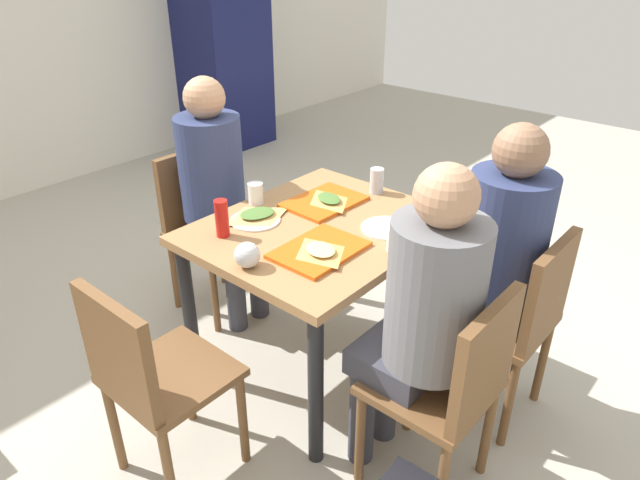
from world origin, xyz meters
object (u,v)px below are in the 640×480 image
Objects in this scene: paper_plate_center at (255,220)px; plastic_cup_b at (396,239)px; paper_plate_near_edge at (387,228)px; tray_red_far at (324,202)px; pizza_slice_a at (321,251)px; tray_red_near at (319,250)px; pizza_slice_c at (257,215)px; person_far_side at (217,183)px; condiment_bottle at (222,218)px; plastic_cup_a at (256,193)px; person_in_red at (423,308)px; drink_fridge at (223,43)px; chair_near_left at (453,384)px; chair_near_right at (518,315)px; chair_far_side at (204,219)px; chair_left_end at (150,375)px; soda_can at (377,181)px; foil_bundle at (247,255)px; person_in_brown_jacket at (494,250)px; main_table at (320,245)px; pizza_slice_b at (329,199)px.

paper_plate_center is 2.20× the size of plastic_cup_b.
plastic_cup_b reaches higher than paper_plate_near_edge.
tray_red_far is 0.50m from pizza_slice_a.
pizza_slice_c reaches higher than tray_red_near.
person_far_side is 7.98× the size of condiment_bottle.
plastic_cup_a reaches higher than paper_plate_near_edge.
paper_plate_center is 0.19m from plastic_cup_a.
pizza_slice_a is at bearing 83.76° from person_in_red.
pizza_slice_c is 0.14× the size of drink_fridge.
chair_near_left reaches higher than paper_plate_center.
pizza_slice_c is (-0.39, 1.07, 0.25)m from chair_near_right.
chair_far_side reaches higher than plastic_cup_b.
person_far_side is (0.90, 0.68, 0.25)m from chair_left_end.
tray_red_far is 0.29m from soda_can.
paper_plate_near_edge is at bearing -19.99° from foil_bundle.
person_in_red is 1.00× the size of person_far_side.
pizza_slice_c is (0.03, 0.01, 0.01)m from paper_plate_center.
pizza_slice_a is (-0.47, 0.50, 0.01)m from person_in_brown_jacket.
person_far_side is at bearing 76.52° from pizza_slice_a.
main_table is 0.69m from person_far_side.
soda_can reaches higher than paper_plate_near_edge.
condiment_bottle is at bearing 94.86° from person_in_red.
chair_near_left is at bearing -107.64° from main_table.
chair_near_left is 0.28m from person_in_red.
chair_near_left is at bearing -122.55° from plastic_cup_b.
person_in_brown_jacket is 3.55× the size of tray_red_near.
chair_left_end is 0.68× the size of person_far_side.
person_in_red is at bearing -98.44° from tray_red_near.
paper_plate_near_edge is at bearing -80.34° from person_far_side.
condiment_bottle is at bearing 22.96° from chair_left_end.
paper_plate_near_edge is at bearing -73.36° from plastic_cup_a.
chair_left_end is 0.82m from paper_plate_center.
chair_far_side reaches higher than tray_red_far.
person_in_brown_jacket and person_far_side have the same top height.
paper_plate_center is 0.64m from plastic_cup_b.
plastic_cup_b is at bearing 57.45° from chair_near_left.
pizza_slice_c is at bearing 18.10° from chair_left_end.
chair_near_left is 0.46× the size of drink_fridge.
pizza_slice_b reaches higher than main_table.
person_in_brown_jacket is 0.39m from plastic_cup_b.
chair_near_right is 3.63× the size of pizza_slice_a.
person_far_side reaches higher than chair_left_end.
person_far_side is at bearing 85.17° from plastic_cup_a.
person_in_brown_jacket is 12.76× the size of foil_bundle.
person_in_red is 12.76× the size of plastic_cup_a.
drink_fridge is at bearing 59.37° from plastic_cup_b.
condiment_bottle is (-0.34, 0.24, 0.18)m from main_table.
main_table is 0.74m from person_in_red.
chair_left_end is 7.10× the size of soda_can.
tray_red_near is (0.08, 0.53, -0.00)m from person_in_red.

